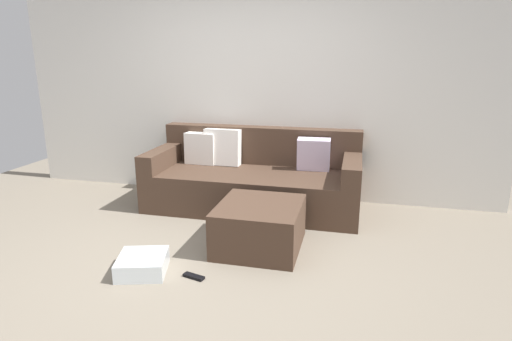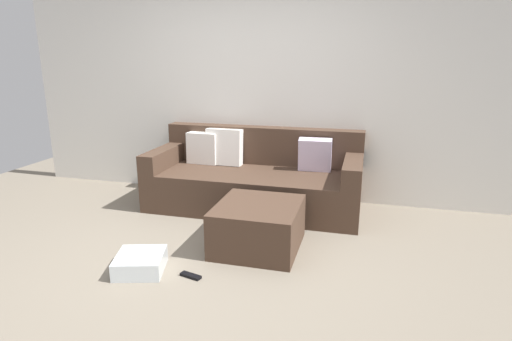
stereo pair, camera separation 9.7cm
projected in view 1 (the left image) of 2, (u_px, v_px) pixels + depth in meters
ground_plane at (190, 267)px, 3.43m from camera, size 7.59×7.59×0.00m
wall_back at (251, 82)px, 4.96m from camera, size 5.84×0.10×2.74m
couch_sectional at (254, 179)px, 4.76m from camera, size 2.34×0.98×0.86m
ottoman at (260, 226)px, 3.74m from camera, size 0.72×0.77×0.41m
storage_bin at (143, 264)px, 3.33m from camera, size 0.46×0.47×0.14m
remote_near_ottoman at (194, 277)px, 3.26m from camera, size 0.18×0.10×0.02m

